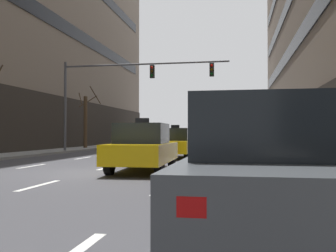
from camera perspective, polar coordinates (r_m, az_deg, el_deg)
ground_plane at (r=12.69m, az=-12.32°, el=-7.03°), size 120.00×120.00×0.00m
sidewalk_right at (r=12.01m, az=23.74°, el=-6.96°), size 2.63×80.00×0.14m
lane_stripe_l1_s4 at (r=15.88m, az=-20.05°, el=-5.77°), size 0.16×2.00×0.01m
lane_stripe_l1_s5 at (r=20.34m, az=-12.84°, el=-4.78°), size 0.16×2.00×0.01m
lane_stripe_l1_s6 at (r=25.00m, az=-8.27°, el=-4.11°), size 0.16×2.00×0.01m
lane_stripe_l1_s7 at (r=29.77m, az=-5.16°, el=-3.64°), size 0.16×2.00×0.01m
lane_stripe_l1_s8 at (r=34.60m, az=-2.91°, el=-3.29°), size 0.16×2.00×0.01m
lane_stripe_l1_s9 at (r=39.48m, az=-1.22°, el=-3.03°), size 0.16×2.00×0.01m
lane_stripe_l1_s10 at (r=44.38m, az=0.10°, el=-2.82°), size 0.16×2.00×0.01m
lane_stripe_l2_s3 at (r=10.01m, az=-19.09°, el=-8.56°), size 0.16×2.00×0.01m
lane_stripe_l2_s4 at (r=14.54m, az=-9.24°, el=-6.26°), size 0.16×2.00×0.01m
lane_stripe_l2_s5 at (r=19.31m, az=-4.19°, el=-5.00°), size 0.16×2.00×0.01m
lane_stripe_l2_s6 at (r=24.17m, az=-1.17°, el=-4.23°), size 0.16×2.00×0.01m
lane_stripe_l2_s7 at (r=29.07m, az=0.84°, el=-3.70°), size 0.16×2.00×0.01m
lane_stripe_l2_s8 at (r=34.01m, az=2.26°, el=-3.33°), size 0.16×2.00×0.01m
lane_stripe_l2_s9 at (r=38.96m, az=3.32°, el=-3.05°), size 0.16×2.00×0.01m
lane_stripe_l2_s10 at (r=43.92m, az=4.14°, el=-2.83°), size 0.16×2.00×0.01m
lane_stripe_l3_s3 at (r=8.90m, az=-0.92°, el=-9.56°), size 0.16×2.00×0.01m
lane_stripe_l3_s4 at (r=13.80m, az=3.24°, el=-6.55°), size 0.16×2.00×0.01m
lane_stripe_l3_s5 at (r=18.76m, az=5.19°, el=-5.11°), size 0.16×2.00×0.01m
lane_stripe_l3_s6 at (r=23.73m, az=6.32°, el=-4.28°), size 0.16×2.00×0.01m
lane_stripe_l3_s7 at (r=28.71m, az=7.06°, el=-3.73°), size 0.16×2.00×0.01m
lane_stripe_l3_s8 at (r=33.70m, az=7.57°, el=-3.34°), size 0.16×2.00×0.01m
lane_stripe_l3_s9 at (r=38.69m, az=7.96°, el=-3.05°), size 0.16×2.00×0.01m
lane_stripe_l3_s10 at (r=43.68m, az=8.26°, el=-2.83°), size 0.16×2.00×0.01m
car_driving_0 at (r=40.37m, az=-3.30°, el=-1.41°), size 2.11×4.69×2.24m
taxi_driving_1 at (r=12.94m, az=-3.81°, el=-3.32°), size 1.99×4.46×1.83m
taxi_driving_2 at (r=19.81m, az=1.18°, el=-2.66°), size 1.80×4.23×1.75m
car_parked_0 at (r=4.85m, az=14.72°, el=-6.49°), size 1.95×4.63×1.73m
car_parked_1 at (r=10.70m, az=12.43°, el=-3.51°), size 1.96×4.66×1.75m
car_parked_2 at (r=18.26m, az=11.65°, el=-2.74°), size 1.83×4.29×1.60m
traffic_signal_0 at (r=25.18m, az=-6.96°, el=6.54°), size 11.21×0.35×6.06m
street_tree_0 at (r=31.33m, az=-12.45°, el=0.83°), size 1.91×1.91×4.91m
pedestrian_0 at (r=14.99m, az=20.69°, el=-1.76°), size 0.49×0.32×1.70m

